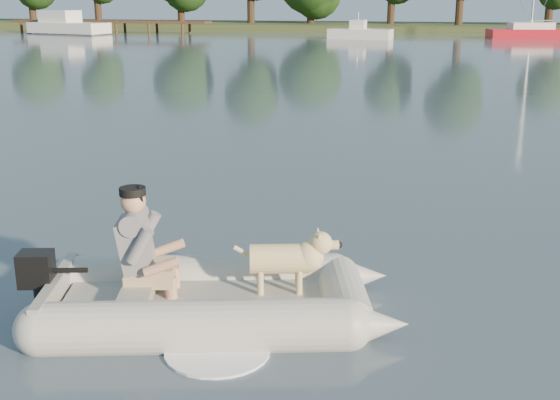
% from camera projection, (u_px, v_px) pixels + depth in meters
% --- Properties ---
extents(water, '(160.00, 160.00, 0.00)m').
position_uv_depth(water, '(219.00, 317.00, 7.05)').
color(water, slate).
rests_on(water, ground).
extents(shore_bank, '(160.00, 12.00, 0.70)m').
position_uv_depth(shore_bank, '(417.00, 28.00, 65.11)').
color(shore_bank, '#47512D').
rests_on(shore_bank, water).
extents(dock, '(18.00, 2.00, 1.04)m').
position_uv_depth(dock, '(110.00, 27.00, 61.02)').
color(dock, '#4C331E').
rests_on(dock, water).
extents(dinghy, '(5.66, 4.73, 1.43)m').
position_uv_depth(dinghy, '(212.00, 259.00, 6.90)').
color(dinghy, '#A6A7A1').
rests_on(dinghy, water).
extents(man, '(0.89, 0.81, 1.12)m').
position_uv_depth(man, '(138.00, 240.00, 6.88)').
color(man, slate).
rests_on(man, dinghy).
extents(dog, '(1.02, 0.57, 0.64)m').
position_uv_depth(dog, '(279.00, 264.00, 7.00)').
color(dog, '#D2BF79').
rests_on(dog, dinghy).
extents(outboard_motor, '(0.49, 0.40, 0.81)m').
position_uv_depth(outboard_motor, '(38.00, 289.00, 6.93)').
color(outboard_motor, black).
rests_on(outboard_motor, dinghy).
extents(cabin_cruiser, '(7.87, 4.49, 2.30)m').
position_uv_depth(cabin_cruiser, '(68.00, 22.00, 58.43)').
color(cabin_cruiser, white).
rests_on(cabin_cruiser, water).
extents(motorboat, '(5.05, 2.55, 2.04)m').
position_uv_depth(motorboat, '(360.00, 26.00, 52.04)').
color(motorboat, white).
rests_on(motorboat, water).
extents(sailboat, '(7.39, 3.53, 9.77)m').
position_uv_depth(sailboat, '(535.00, 33.00, 52.69)').
color(sailboat, '#B0141F').
rests_on(sailboat, water).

